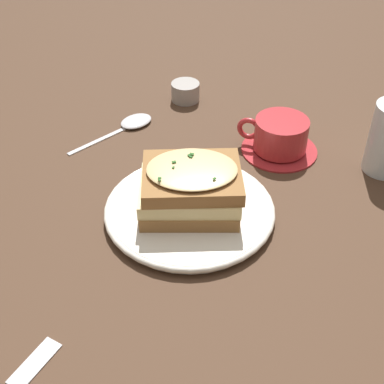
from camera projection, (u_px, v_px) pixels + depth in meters
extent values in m
plane|color=#473021|center=(178.00, 223.00, 0.75)|extent=(2.40, 2.40, 0.00)
cylinder|color=silver|center=(192.00, 212.00, 0.76)|extent=(0.23, 0.23, 0.02)
torus|color=silver|center=(192.00, 211.00, 0.76)|extent=(0.24, 0.24, 0.01)
cube|color=olive|center=(192.00, 203.00, 0.75)|extent=(0.17, 0.17, 0.02)
cube|color=#EFDB93|center=(192.00, 192.00, 0.74)|extent=(0.17, 0.17, 0.02)
cube|color=olive|center=(194.00, 179.00, 0.73)|extent=(0.17, 0.17, 0.02)
ellipsoid|color=#DBBC7F|center=(194.00, 170.00, 0.72)|extent=(0.16, 0.16, 0.01)
cube|color=#2D6028|center=(159.00, 180.00, 0.69)|extent=(0.00, 0.00, 0.00)
cube|color=#2D6028|center=(214.00, 179.00, 0.70)|extent=(0.00, 0.00, 0.00)
cube|color=#2D6028|center=(192.00, 154.00, 0.74)|extent=(0.01, 0.01, 0.00)
cube|color=#2D6028|center=(191.00, 157.00, 0.73)|extent=(0.01, 0.00, 0.00)
cube|color=#2D6028|center=(160.00, 178.00, 0.70)|extent=(0.01, 0.01, 0.00)
cube|color=#2D6028|center=(173.00, 167.00, 0.71)|extent=(0.00, 0.00, 0.00)
cube|color=#2D6028|center=(174.00, 162.00, 0.72)|extent=(0.01, 0.01, 0.00)
cube|color=#2D6028|center=(189.00, 155.00, 0.74)|extent=(0.00, 0.01, 0.00)
cylinder|color=#AD282D|center=(279.00, 149.00, 0.89)|extent=(0.13, 0.13, 0.01)
cylinder|color=#AD282D|center=(281.00, 134.00, 0.87)|extent=(0.09, 0.09, 0.05)
cylinder|color=#381E0F|center=(282.00, 124.00, 0.86)|extent=(0.07, 0.07, 0.00)
torus|color=#AD282D|center=(249.00, 129.00, 0.88)|extent=(0.04, 0.03, 0.04)
cube|color=silver|center=(35.00, 363.00, 0.58)|extent=(0.04, 0.07, 0.00)
cube|color=#333335|center=(37.00, 353.00, 0.59)|extent=(0.01, 0.04, 0.00)
cube|color=#333335|center=(41.00, 355.00, 0.58)|extent=(0.01, 0.04, 0.00)
cube|color=#333335|center=(44.00, 358.00, 0.58)|extent=(0.01, 0.04, 0.00)
cube|color=silver|center=(97.00, 141.00, 0.91)|extent=(0.01, 0.12, 0.00)
ellipsoid|color=silver|center=(136.00, 121.00, 0.95)|extent=(0.05, 0.06, 0.01)
cylinder|color=gray|center=(185.00, 92.00, 1.01)|extent=(0.05, 0.05, 0.03)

